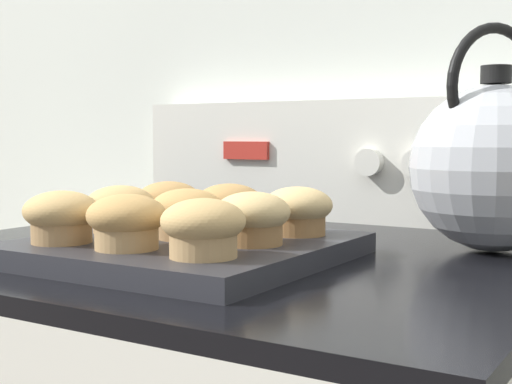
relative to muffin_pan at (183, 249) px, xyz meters
The scene contains 13 objects.
wall_back 0.53m from the muffin_pan, 89.45° to the left, with size 8.00×0.05×2.40m.
control_panel 0.41m from the muffin_pan, 89.09° to the left, with size 0.72×0.07×0.19m.
muffin_pan is the anchor object (origin of this frame).
muffin_r0_c0 0.13m from the muffin_pan, 134.14° to the right, with size 0.08×0.08×0.05m.
muffin_r0_c1 0.09m from the muffin_pan, 91.20° to the right, with size 0.08×0.08×0.05m.
muffin_r0_c2 0.13m from the muffin_pan, 44.04° to the right, with size 0.08×0.08×0.05m.
muffin_r1_c0 0.10m from the muffin_pan, behind, with size 0.08×0.08×0.05m.
muffin_r1_c1 0.04m from the muffin_pan, 106.18° to the left, with size 0.08×0.08×0.05m.
muffin_r1_c2 0.09m from the muffin_pan, ahead, with size 0.08×0.08×0.05m.
muffin_r2_c0 0.13m from the muffin_pan, 135.64° to the left, with size 0.08×0.08×0.05m.
muffin_r2_c1 0.10m from the muffin_pan, 90.58° to the left, with size 0.08×0.08×0.05m.
muffin_r2_c2 0.13m from the muffin_pan, 44.17° to the left, with size 0.08×0.08×0.05m.
tea_kettle 0.36m from the muffin_pan, 40.50° to the left, with size 0.19×0.22×0.26m.
Camera 1 is at (0.46, -0.36, 1.04)m, focal length 50.00 mm.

